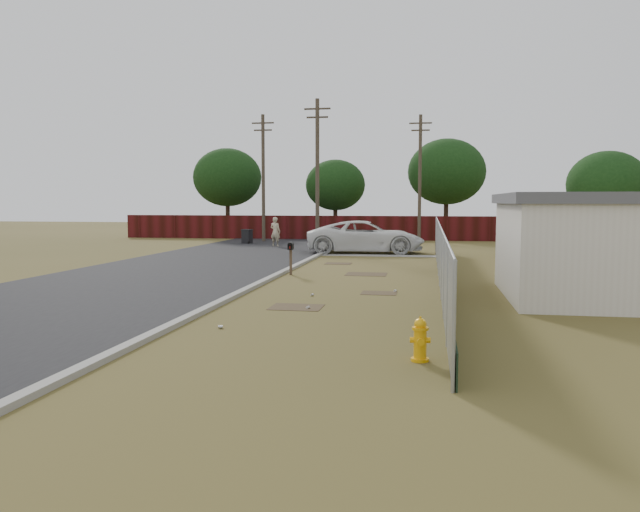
% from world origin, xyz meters
% --- Properties ---
extents(ground, '(120.00, 120.00, 0.00)m').
position_xyz_m(ground, '(0.00, 0.00, 0.00)').
color(ground, brown).
rests_on(ground, ground).
extents(street, '(15.10, 60.00, 0.12)m').
position_xyz_m(street, '(-6.76, 8.05, 0.02)').
color(street, black).
rests_on(street, ground).
extents(chainlink_fence, '(0.10, 27.06, 2.02)m').
position_xyz_m(chainlink_fence, '(3.12, 1.03, 0.80)').
color(chainlink_fence, '#989AA0').
rests_on(chainlink_fence, ground).
extents(privacy_fence, '(30.00, 0.12, 1.80)m').
position_xyz_m(privacy_fence, '(-6.00, 25.00, 0.90)').
color(privacy_fence, '#4A0F11').
rests_on(privacy_fence, ground).
extents(utility_poles, '(12.60, 8.24, 9.00)m').
position_xyz_m(utility_poles, '(-3.67, 20.67, 4.69)').
color(utility_poles, brown).
rests_on(utility_poles, ground).
extents(houses, '(9.30, 17.24, 3.10)m').
position_xyz_m(houses, '(9.70, 3.13, 1.56)').
color(houses, silver).
rests_on(houses, ground).
extents(horizon_trees, '(33.32, 31.94, 7.78)m').
position_xyz_m(horizon_trees, '(0.84, 23.56, 4.63)').
color(horizon_trees, '#362618').
rests_on(horizon_trees, ground).
extents(fire_hydrant, '(0.37, 0.37, 0.82)m').
position_xyz_m(fire_hydrant, '(2.59, -10.21, 0.38)').
color(fire_hydrant, '#F6AF0C').
rests_on(fire_hydrant, ground).
extents(mailbox, '(0.24, 0.56, 1.28)m').
position_xyz_m(mailbox, '(-2.60, 2.34, 1.01)').
color(mailbox, brown).
rests_on(mailbox, ground).
extents(pickup_truck, '(6.75, 3.62, 1.80)m').
position_xyz_m(pickup_truck, '(-0.76, 13.15, 0.90)').
color(pickup_truck, white).
rests_on(pickup_truck, ground).
extents(pedestrian, '(0.78, 0.62, 1.88)m').
position_xyz_m(pedestrian, '(-6.95, 17.26, 0.94)').
color(pedestrian, beige).
rests_on(pedestrian, ground).
extents(trash_bin, '(0.75, 0.82, 0.97)m').
position_xyz_m(trash_bin, '(-9.54, 19.64, 0.50)').
color(trash_bin, black).
rests_on(trash_bin, ground).
extents(scattered_litter, '(3.67, 6.55, 0.07)m').
position_xyz_m(scattered_litter, '(-0.35, -4.45, 0.04)').
color(scattered_litter, silver).
rests_on(scattered_litter, ground).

